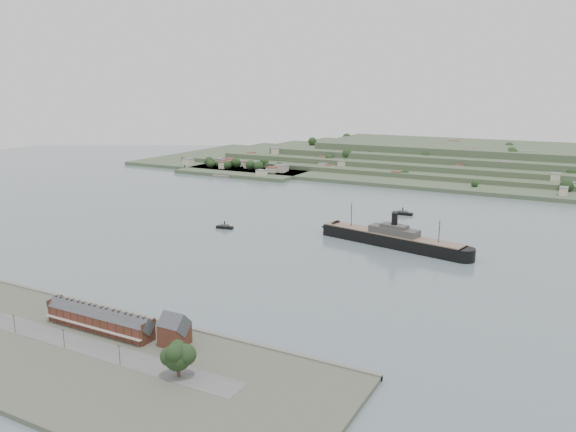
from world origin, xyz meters
The scene contains 10 objects.
ground centered at (0.00, 0.00, 0.00)m, with size 1400.00×1400.00×0.00m, color slate.
near_shore centered at (0.00, -186.75, 1.01)m, with size 220.00×80.00×2.60m.
terrace_row centered at (-10.00, -168.02, 6.84)m, with size 55.60×9.80×11.07m.
gabled_building centered at (27.50, -164.00, 8.19)m, with size 10.40×10.18×14.09m.
far_peninsula centered at (27.91, 393.10, 11.88)m, with size 760.00×309.00×30.00m.
steamship centered at (54.93, 22.71, 5.10)m, with size 114.14×35.50×27.63m.
tugboat centered at (-66.17, 8.12, 1.43)m, with size 13.43×5.70×5.86m.
ferry_west centered at (-275.03, 225.00, 1.75)m, with size 20.06×9.82×7.25m.
ferry_east centered at (37.54, 115.65, 1.50)m, with size 16.81×5.51×6.22m.
fig_tree centered at (45.65, -184.24, 10.42)m, with size 12.36×10.70×13.79m.
Camera 1 is at (166.78, -327.34, 104.62)m, focal length 35.00 mm.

